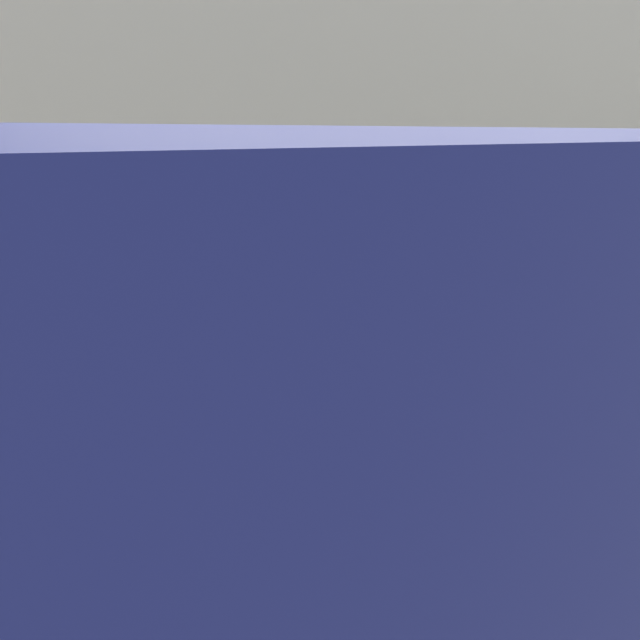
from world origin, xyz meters
name	(u,v)px	position (x,y,z in m)	size (l,w,h in m)	color
sidewalk	(231,501)	(0.00, 2.20, 0.06)	(24.00, 2.80, 0.12)	#ADAAA3
parking_meter	(320,334)	(-0.05, 1.14, 1.16)	(0.19, 0.12, 1.52)	gray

